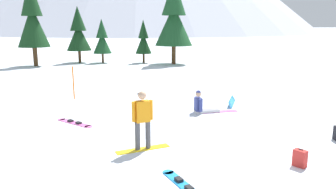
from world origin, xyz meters
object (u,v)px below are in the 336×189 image
at_px(backpack_red, 300,158).
at_px(pine_tree_broad, 174,17).
at_px(loose_snowboard_near_right, 75,123).
at_px(pine_tree_short, 143,39).
at_px(snowboarder_midground, 202,105).
at_px(loose_snowboard_near_left, 232,101).
at_px(trail_marker_pole, 73,83).
at_px(loose_snowboard_far_spare, 184,185).
at_px(pine_tree_tall, 32,18).
at_px(pine_tree_twin, 78,32).
at_px(pine_tree_young, 102,39).
at_px(snowboarder_foreground, 143,119).

xyz_separation_m(backpack_red, pine_tree_broad, (2.97, 22.51, 4.00)).
bearing_deg(loose_snowboard_near_right, pine_tree_short, 72.04).
bearing_deg(snowboarder_midground, loose_snowboard_near_left, 30.02).
bearing_deg(trail_marker_pole, pine_tree_short, 67.05).
relative_size(snowboarder_midground, loose_snowboard_near_right, 1.17).
bearing_deg(loose_snowboard_far_spare, loose_snowboard_near_right, 113.50).
xyz_separation_m(loose_snowboard_near_left, pine_tree_tall, (-10.41, 17.50, 3.97)).
bearing_deg(pine_tree_twin, pine_tree_young, -18.77).
relative_size(pine_tree_young, pine_tree_broad, 0.53).
relative_size(loose_snowboard_near_right, loose_snowboard_far_spare, 0.86).
distance_m(loose_snowboard_near_left, pine_tree_twin, 20.60).
bearing_deg(snowboarder_foreground, loose_snowboard_near_left, 42.11).
bearing_deg(pine_tree_young, snowboarder_foreground, -90.91).
relative_size(loose_snowboard_near_right, pine_tree_short, 0.39).
relative_size(pine_tree_broad, pine_tree_short, 1.91).
distance_m(trail_marker_pole, pine_tree_twin, 16.44).
xyz_separation_m(snowboarder_foreground, loose_snowboard_far_spare, (0.48, -2.42, -0.89)).
xyz_separation_m(loose_snowboard_far_spare, backpack_red, (3.18, 0.26, 0.19)).
bearing_deg(pine_tree_twin, pine_tree_tall, -154.33).
height_order(backpack_red, pine_tree_broad, pine_tree_broad).
xyz_separation_m(loose_snowboard_near_left, trail_marker_pole, (-6.95, 2.99, 0.66)).
relative_size(loose_snowboard_far_spare, backpack_red, 3.85).
xyz_separation_m(pine_tree_tall, pine_tree_twin, (3.74, 1.80, -1.23)).
xyz_separation_m(pine_tree_young, pine_tree_tall, (-5.86, -1.08, 1.87)).
bearing_deg(loose_snowboard_near_right, pine_tree_twin, 89.42).
xyz_separation_m(loose_snowboard_near_right, pine_tree_broad, (8.60, 17.14, 4.19)).
relative_size(pine_tree_tall, pine_tree_twin, 1.43).
relative_size(loose_snowboard_near_right, pine_tree_broad, 0.20).
bearing_deg(backpack_red, pine_tree_young, 97.45).
xyz_separation_m(snowboarder_midground, loose_snowboard_far_spare, (-2.62, -5.81, -0.30)).
xyz_separation_m(loose_snowboard_near_right, pine_tree_tall, (-3.53, 18.73, 4.09)).
bearing_deg(loose_snowboard_near_left, loose_snowboard_far_spare, -122.84).
xyz_separation_m(loose_snowboard_near_right, pine_tree_young, (2.33, 19.81, 2.22)).
bearing_deg(snowboarder_midground, pine_tree_twin, 103.42).
relative_size(loose_snowboard_near_left, pine_tree_short, 0.39).
relative_size(pine_tree_broad, pine_tree_twin, 1.46).
bearing_deg(trail_marker_pole, pine_tree_young, 81.23).
bearing_deg(loose_snowboard_far_spare, loose_snowboard_near_left, 57.16).
distance_m(snowboarder_foreground, trail_marker_pole, 7.71).
distance_m(loose_snowboard_near_right, trail_marker_pole, 4.30).
bearing_deg(pine_tree_tall, loose_snowboard_near_left, -59.26).
bearing_deg(pine_tree_young, pine_tree_tall, -169.59).
xyz_separation_m(loose_snowboard_near_left, loose_snowboard_far_spare, (-4.43, -6.86, -0.12)).
bearing_deg(pine_tree_short, pine_tree_tall, -179.65).
bearing_deg(loose_snowboard_far_spare, pine_tree_young, 90.26).
relative_size(loose_snowboard_near_left, pine_tree_broad, 0.20).
relative_size(snowboarder_midground, loose_snowboard_far_spare, 1.01).
bearing_deg(pine_tree_tall, snowboarder_foreground, -75.94).
distance_m(loose_snowboard_near_right, pine_tree_young, 20.07).
distance_m(snowboarder_midground, pine_tree_broad, 17.75).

